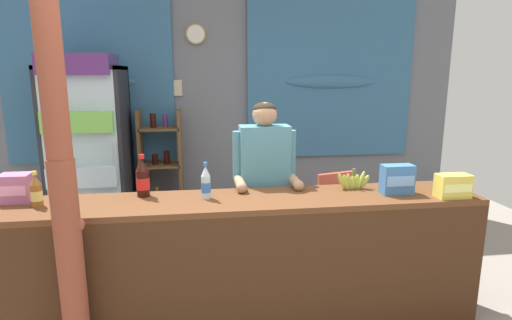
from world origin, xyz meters
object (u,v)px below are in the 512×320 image
Objects in this scene: drink_fridge at (88,142)px; soda_bottle_cola at (143,179)px; timber_post at (61,169)px; banana_bunch at (354,181)px; snack_box_wafer at (16,188)px; soda_bottle_water at (206,183)px; snack_box_biscuit at (397,179)px; soda_bottle_iced_tea at (36,192)px; shopkeeper at (264,177)px; snack_box_instant_noodle at (453,186)px; bottle_shelf_rack at (161,169)px; stall_counter at (248,254)px; plastic_lawn_chair at (328,205)px.

drink_fridge is 1.71m from soda_bottle_cola.
timber_post is 8.92× the size of soda_bottle_cola.
timber_post is 1.97m from banana_bunch.
timber_post reaches higher than snack_box_wafer.
snack_box_wafer is at bearing 175.56° from soda_bottle_water.
soda_bottle_iced_tea is at bearing 178.93° from snack_box_biscuit.
shopkeeper is at bearing 31.63° from timber_post.
bottle_shelf_rack is at bearing 135.81° from snack_box_instant_noodle.
plastic_lawn_chair is at bearing 51.57° from stall_counter.
drink_fridge is (-1.45, 1.80, 0.51)m from stall_counter.
banana_bunch is (2.36, -0.01, -0.04)m from snack_box_wafer.
shopkeeper reaches higher than stall_counter.
soda_bottle_water is at bearing -142.04° from shopkeeper.
timber_post reaches higher than shopkeeper.
timber_post is at bearing -124.51° from soda_bottle_cola.
timber_post is at bearing -52.91° from soda_bottle_iced_tea.
timber_post is at bearing -171.01° from snack_box_biscuit.
snack_box_wafer is at bearing -93.02° from drink_fridge.
soda_bottle_cola is 1.17× the size of soda_bottle_water.
drink_fridge is 3.43m from snack_box_instant_noodle.
plastic_lawn_chair is at bearing -13.98° from drink_fridge.
stall_counter is 2.36× the size of bottle_shelf_rack.
drink_fridge is at bearing 100.52° from timber_post.
soda_bottle_cola reaches higher than banana_bunch.
timber_post is 11.91× the size of snack_box_biscuit.
snack_box_instant_noodle is 0.67m from banana_bunch.
timber_post reaches higher than soda_bottle_iced_tea.
drink_fridge is at bearing 128.90° from stall_counter.
bottle_shelf_rack is 1.92m from plastic_lawn_chair.
snack_box_biscuit is at bearing -3.73° from snack_box_wafer.
soda_bottle_water is at bearing 172.90° from snack_box_instant_noodle.
shopkeeper is at bearing 15.66° from soda_bottle_cola.
timber_post is 1.91× the size of bottle_shelf_rack.
stall_counter is 1.54m from plastic_lawn_chair.
bottle_shelf_rack is at bearing 72.34° from soda_bottle_iced_tea.
timber_post is 2.62m from plastic_lawn_chair.
snack_box_wafer is (-0.83, -0.01, -0.03)m from soda_bottle_cola.
shopkeeper reaches higher than soda_bottle_water.
timber_post is at bearing -165.26° from banana_bunch.
drink_fridge is 2.55m from plastic_lawn_chair.
soda_bottle_cola is at bearing -164.34° from shopkeeper.
banana_bunch is at bearing 153.94° from snack_box_instant_noodle.
shopkeeper reaches higher than snack_box_biscuit.
plastic_lawn_chair is (2.41, -0.60, -0.60)m from drink_fridge.
soda_bottle_cola is at bearing 165.59° from soda_bottle_water.
timber_post reaches higher than snack_box_instant_noodle.
timber_post is 1.51m from shopkeeper.
soda_bottle_iced_tea is 1.04× the size of snack_box_instant_noodle.
drink_fridge is 7.72× the size of soda_bottle_water.
snack_box_biscuit reaches higher than banana_bunch.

